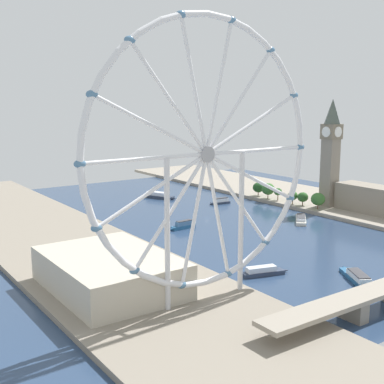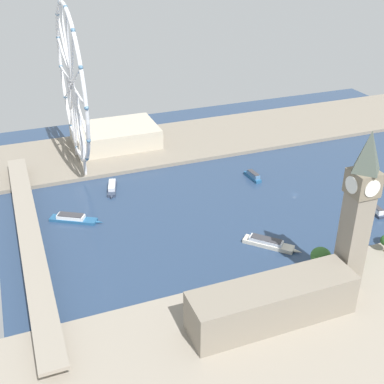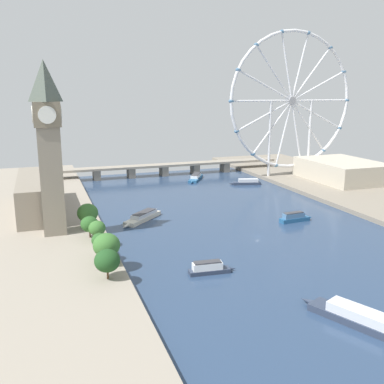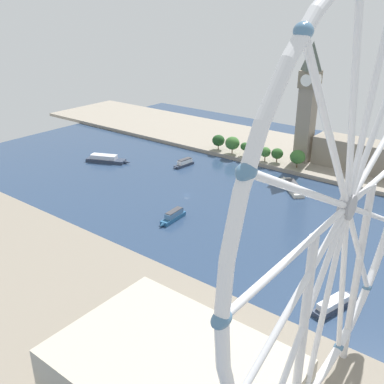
{
  "view_description": "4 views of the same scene",
  "coord_description": "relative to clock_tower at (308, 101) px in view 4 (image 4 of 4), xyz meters",
  "views": [
    {
      "loc": [
        236.9,
        317.37,
        93.18
      ],
      "look_at": [
        11.87,
        -3.44,
        21.6
      ],
      "focal_mm": 48.1,
      "sensor_mm": 36.0,
      "label": 1
    },
    {
      "loc": [
        -272.75,
        187.47,
        175.85
      ],
      "look_at": [
        4.96,
        79.72,
        14.96
      ],
      "focal_mm": 46.45,
      "sensor_mm": 36.0,
      "label": 2
    },
    {
      "loc": [
        -108.79,
        -202.09,
        77.35
      ],
      "look_at": [
        -21.67,
        46.21,
        16.5
      ],
      "focal_mm": 40.86,
      "sensor_mm": 36.0,
      "label": 3
    },
    {
      "loc": [
        214.72,
        173.55,
        119.74
      ],
      "look_at": [
        22.99,
        22.61,
        15.61
      ],
      "focal_mm": 42.2,
      "sensor_mm": 36.0,
      "label": 4
    }
  ],
  "objects": [
    {
      "name": "riverside_hall",
      "position": [
        238.34,
        69.11,
        -38.36
      ],
      "size": [
        51.68,
        72.22,
        16.62
      ],
      "primitive_type": "cube",
      "color": "#BCB29E",
      "rests_on": "riverbank_right"
    },
    {
      "name": "clock_tower",
      "position": [
        0.0,
        0.0,
        0.0
      ],
      "size": [
        14.2,
        14.2,
        89.82
      ],
      "color": "gray",
      "rests_on": "riverbank_left"
    },
    {
      "name": "riverbank_right",
      "position": [
        227.05,
        -33.23,
        -48.18
      ],
      "size": [
        90.0,
        520.0,
        3.0
      ],
      "primitive_type": "cube",
      "color": "gray",
      "rests_on": "ground_plane"
    },
    {
      "name": "tour_boat_5",
      "position": [
        60.96,
        -70.46,
        -47.32
      ],
      "size": [
        21.45,
        6.52,
        5.52
      ],
      "rotation": [
        0.0,
        0.0,
        6.19
      ],
      "color": "#2D384C",
      "rests_on": "ground_plane"
    },
    {
      "name": "riverbank_left",
      "position": [
        -18.91,
        -33.23,
        -48.18
      ],
      "size": [
        90.0,
        520.0,
        3.0
      ],
      "primitive_type": "cube",
      "color": "gray",
      "rests_on": "ground_plane"
    },
    {
      "name": "tour_boat_4",
      "position": [
        51.92,
        17.73,
        -47.58
      ],
      "size": [
        29.92,
        29.37,
        5.02
      ],
      "rotation": [
        0.0,
        0.0,
        3.91
      ],
      "color": "beige",
      "rests_on": "ground_plane"
    },
    {
      "name": "ground_plane",
      "position": [
        104.07,
        -33.23,
        -49.68
      ],
      "size": [
        415.96,
        415.96,
        0.0
      ],
      "primitive_type": "plane",
      "color": "navy"
    },
    {
      "name": "tour_boat_0",
      "position": [
        138.51,
        -15.83,
        -47.17
      ],
      "size": [
        22.66,
        6.19,
        5.96
      ],
      "rotation": [
        0.0,
        0.0,
        0.07
      ],
      "color": "#235684",
      "rests_on": "ground_plane"
    },
    {
      "name": "parliament_block",
      "position": [
        -8.63,
        50.18,
        -35.89
      ],
      "size": [
        22.0,
        84.36,
        21.56
      ],
      "primitive_type": "cube",
      "color": "gray",
      "rests_on": "riverbank_left"
    },
    {
      "name": "tour_boat_3",
      "position": [
        159.24,
        91.33,
        -47.55
      ],
      "size": [
        27.4,
        11.98,
        5.0
      ],
      "rotation": [
        0.0,
        0.0,
        2.87
      ],
      "color": "#2D384C",
      "rests_on": "ground_plane"
    },
    {
      "name": "tour_boat_2",
      "position": [
        92.53,
        -125.78,
        -47.23
      ],
      "size": [
        20.38,
        36.03,
        5.8
      ],
      "rotation": [
        0.0,
        0.0,
        1.98
      ],
      "color": "#2D384C",
      "rests_on": "ground_plane"
    },
    {
      "name": "tree_row_embankment",
      "position": [
        18.34,
        -32.74,
        -38.53
      ],
      "size": [
        13.53,
        83.57,
        14.18
      ],
      "color": "#513823",
      "rests_on": "riverbank_left"
    },
    {
      "name": "ferris_wheel",
      "position": [
        208.09,
        105.6,
        19.02
      ],
      "size": [
        121.64,
        3.2,
        126.09
      ],
      "color": "silver",
      "rests_on": "riverbank_right"
    }
  ]
}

